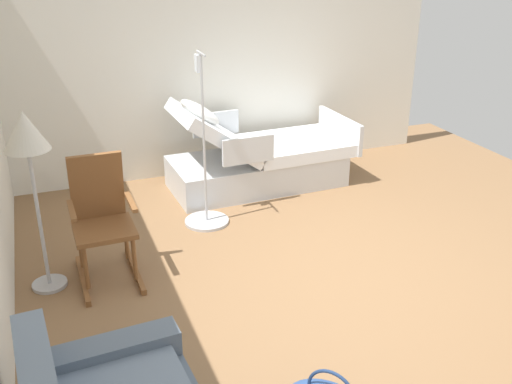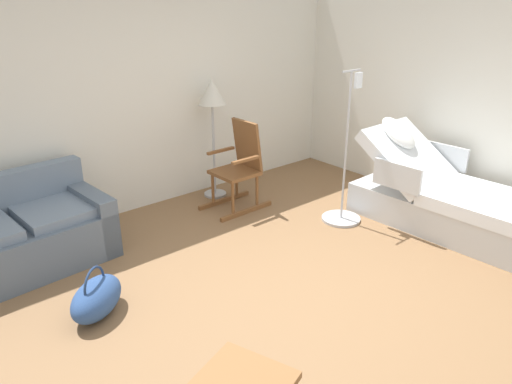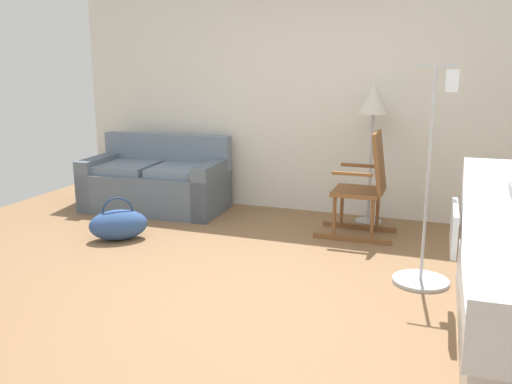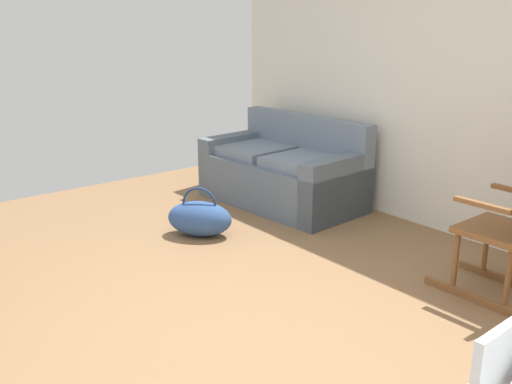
{
  "view_description": "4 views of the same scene",
  "coord_description": "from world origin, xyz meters",
  "px_view_note": "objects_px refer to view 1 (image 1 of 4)",
  "views": [
    {
      "loc": [
        -3.72,
        2.11,
        2.63
      ],
      "look_at": [
        0.21,
        0.62,
        0.81
      ],
      "focal_mm": 41.34,
      "sensor_mm": 36.0,
      "label": 1
    },
    {
      "loc": [
        -2.6,
        -2.52,
        2.41
      ],
      "look_at": [
        0.13,
        0.69,
        0.69
      ],
      "focal_mm": 34.12,
      "sensor_mm": 36.0,
      "label": 2
    },
    {
      "loc": [
        1.62,
        -3.64,
        1.71
      ],
      "look_at": [
        0.12,
        0.4,
        0.69
      ],
      "focal_mm": 39.23,
      "sensor_mm": 36.0,
      "label": 3
    },
    {
      "loc": [
        2.49,
        -1.74,
        1.8
      ],
      "look_at": [
        -0.2,
        0.41,
        0.76
      ],
      "focal_mm": 40.82,
      "sensor_mm": 36.0,
      "label": 4
    }
  ],
  "objects_px": {
    "hospital_bed": "(257,159)",
    "rocking_chair": "(102,220)",
    "iv_pole": "(206,199)",
    "floor_lamp": "(27,144)"
  },
  "relations": [
    {
      "from": "hospital_bed",
      "to": "rocking_chair",
      "type": "relative_size",
      "value": 1.99
    },
    {
      "from": "hospital_bed",
      "to": "rocking_chair",
      "type": "bearing_deg",
      "value": 125.96
    },
    {
      "from": "hospital_bed",
      "to": "iv_pole",
      "type": "relative_size",
      "value": 1.24
    },
    {
      "from": "rocking_chair",
      "to": "floor_lamp",
      "type": "relative_size",
      "value": 0.71
    },
    {
      "from": "hospital_bed",
      "to": "floor_lamp",
      "type": "xyz_separation_m",
      "value": [
        -1.4,
        2.36,
        0.92
      ]
    },
    {
      "from": "floor_lamp",
      "to": "hospital_bed",
      "type": "bearing_deg",
      "value": -59.4
    },
    {
      "from": "rocking_chair",
      "to": "iv_pole",
      "type": "xyz_separation_m",
      "value": [
        0.64,
        -1.06,
        -0.25
      ]
    },
    {
      "from": "hospital_bed",
      "to": "iv_pole",
      "type": "xyz_separation_m",
      "value": [
        -0.72,
        0.82,
        -0.06
      ]
    },
    {
      "from": "iv_pole",
      "to": "rocking_chair",
      "type": "bearing_deg",
      "value": 121.25
    },
    {
      "from": "rocking_chair",
      "to": "floor_lamp",
      "type": "height_order",
      "value": "floor_lamp"
    }
  ]
}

